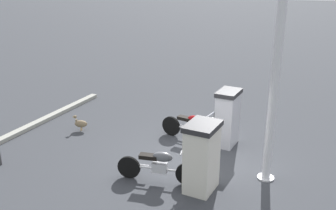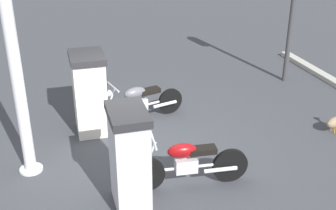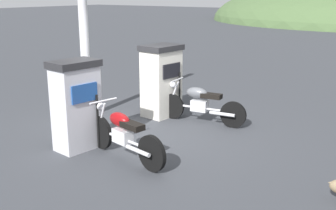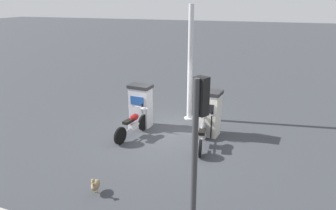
{
  "view_description": "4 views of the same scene",
  "coord_description": "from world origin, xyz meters",
  "px_view_note": "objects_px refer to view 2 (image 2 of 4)",
  "views": [
    {
      "loc": [
        -2.61,
        8.72,
        4.79
      ],
      "look_at": [
        0.95,
        -0.48,
        1.29
      ],
      "focal_mm": 40.88,
      "sensor_mm": 36.0,
      "label": 1
    },
    {
      "loc": [
        -2.14,
        -6.74,
        4.41
      ],
      "look_at": [
        0.35,
        -0.6,
        1.24
      ],
      "focal_mm": 47.89,
      "sensor_mm": 36.0,
      "label": 2
    },
    {
      "loc": [
        4.95,
        -6.23,
        2.79
      ],
      "look_at": [
        0.35,
        0.29,
        0.61
      ],
      "focal_mm": 44.67,
      "sensor_mm": 36.0,
      "label": 3
    },
    {
      "loc": [
        9.99,
        3.29,
        4.68
      ],
      "look_at": [
        0.28,
        0.07,
        1.25
      ],
      "focal_mm": 34.28,
      "sensor_mm": 36.0,
      "label": 4
    }
  ],
  "objects_px": {
    "fuel_pump_far": "(90,93)",
    "fuel_pump_near": "(130,158)",
    "motorcycle_near_pump": "(187,163)",
    "motorcycle_far_pump": "(139,102)",
    "canopy_support_pole": "(13,53)",
    "wandering_duck": "(335,122)"
  },
  "relations": [
    {
      "from": "motorcycle_near_pump",
      "to": "canopy_support_pole",
      "type": "relative_size",
      "value": 0.44
    },
    {
      "from": "fuel_pump_near",
      "to": "motorcycle_near_pump",
      "type": "relative_size",
      "value": 0.82
    },
    {
      "from": "canopy_support_pole",
      "to": "fuel_pump_near",
      "type": "bearing_deg",
      "value": -49.07
    },
    {
      "from": "motorcycle_near_pump",
      "to": "motorcycle_far_pump",
      "type": "height_order",
      "value": "motorcycle_near_pump"
    },
    {
      "from": "fuel_pump_near",
      "to": "motorcycle_near_pump",
      "type": "bearing_deg",
      "value": 6.32
    },
    {
      "from": "wandering_duck",
      "to": "motorcycle_near_pump",
      "type": "bearing_deg",
      "value": -171.07
    },
    {
      "from": "motorcycle_near_pump",
      "to": "fuel_pump_near",
      "type": "bearing_deg",
      "value": -173.68
    },
    {
      "from": "fuel_pump_far",
      "to": "fuel_pump_near",
      "type": "bearing_deg",
      "value": -90.0
    },
    {
      "from": "motorcycle_near_pump",
      "to": "fuel_pump_far",
      "type": "bearing_deg",
      "value": 111.96
    },
    {
      "from": "wandering_duck",
      "to": "canopy_support_pole",
      "type": "distance_m",
      "value": 6.2
    },
    {
      "from": "fuel_pump_near",
      "to": "canopy_support_pole",
      "type": "relative_size",
      "value": 0.36
    },
    {
      "from": "canopy_support_pole",
      "to": "wandering_duck",
      "type": "bearing_deg",
      "value": -8.63
    },
    {
      "from": "canopy_support_pole",
      "to": "motorcycle_far_pump",
      "type": "bearing_deg",
      "value": 24.3
    },
    {
      "from": "fuel_pump_near",
      "to": "motorcycle_far_pump",
      "type": "height_order",
      "value": "fuel_pump_near"
    },
    {
      "from": "wandering_duck",
      "to": "canopy_support_pole",
      "type": "relative_size",
      "value": 0.11
    },
    {
      "from": "fuel_pump_near",
      "to": "fuel_pump_far",
      "type": "height_order",
      "value": "fuel_pump_far"
    },
    {
      "from": "fuel_pump_far",
      "to": "wandering_duck",
      "type": "relative_size",
      "value": 3.27
    },
    {
      "from": "motorcycle_near_pump",
      "to": "wandering_duck",
      "type": "height_order",
      "value": "motorcycle_near_pump"
    },
    {
      "from": "motorcycle_near_pump",
      "to": "canopy_support_pole",
      "type": "distance_m",
      "value": 3.24
    },
    {
      "from": "motorcycle_near_pump",
      "to": "wandering_duck",
      "type": "xyz_separation_m",
      "value": [
        3.5,
        0.55,
        -0.21
      ]
    },
    {
      "from": "fuel_pump_near",
      "to": "motorcycle_far_pump",
      "type": "bearing_deg",
      "value": 68.64
    },
    {
      "from": "canopy_support_pole",
      "to": "fuel_pump_far",
      "type": "bearing_deg",
      "value": 37.73
    }
  ]
}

